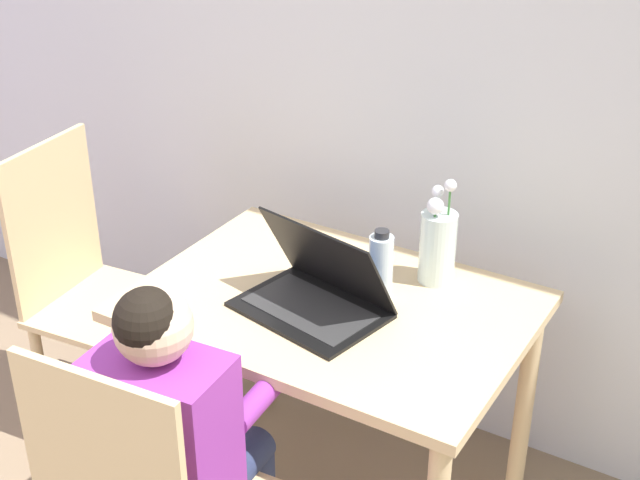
{
  "coord_description": "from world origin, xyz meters",
  "views": [
    {
      "loc": [
        1.07,
        -0.02,
        1.9
      ],
      "look_at": [
        0.08,
        1.63,
        0.89
      ],
      "focal_mm": 50.0,
      "sensor_mm": 36.0,
      "label": 1
    }
  ],
  "objects_px": {
    "laptop": "(317,289)",
    "flower_vase": "(438,244)",
    "person_seated": "(180,431)",
    "water_bottle": "(381,266)",
    "chair_spare": "(91,290)"
  },
  "relations": [
    {
      "from": "chair_spare",
      "to": "laptop",
      "type": "height_order",
      "value": "chair_spare"
    },
    {
      "from": "person_seated",
      "to": "flower_vase",
      "type": "bearing_deg",
      "value": -113.35
    },
    {
      "from": "chair_spare",
      "to": "person_seated",
      "type": "bearing_deg",
      "value": -128.99
    },
    {
      "from": "person_seated",
      "to": "laptop",
      "type": "xyz_separation_m",
      "value": [
        0.06,
        0.48,
        0.13
      ]
    },
    {
      "from": "laptop",
      "to": "flower_vase",
      "type": "bearing_deg",
      "value": 66.5
    },
    {
      "from": "laptop",
      "to": "water_bottle",
      "type": "xyz_separation_m",
      "value": [
        0.11,
        0.13,
        0.03
      ]
    },
    {
      "from": "laptop",
      "to": "flower_vase",
      "type": "xyz_separation_m",
      "value": [
        0.2,
        0.28,
        0.05
      ]
    },
    {
      "from": "chair_spare",
      "to": "flower_vase",
      "type": "bearing_deg",
      "value": -82.67
    },
    {
      "from": "chair_spare",
      "to": "flower_vase",
      "type": "relative_size",
      "value": 3.22
    },
    {
      "from": "chair_spare",
      "to": "person_seated",
      "type": "height_order",
      "value": "person_seated"
    },
    {
      "from": "flower_vase",
      "to": "water_bottle",
      "type": "xyz_separation_m",
      "value": [
        -0.09,
        -0.15,
        -0.02
      ]
    },
    {
      "from": "water_bottle",
      "to": "person_seated",
      "type": "bearing_deg",
      "value": -105.43
    },
    {
      "from": "person_seated",
      "to": "laptop",
      "type": "height_order",
      "value": "person_seated"
    },
    {
      "from": "laptop",
      "to": "person_seated",
      "type": "bearing_deg",
      "value": -85.69
    },
    {
      "from": "flower_vase",
      "to": "person_seated",
      "type": "bearing_deg",
      "value": -108.78
    }
  ]
}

